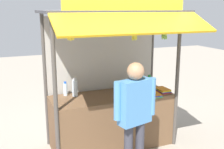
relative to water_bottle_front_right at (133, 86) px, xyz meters
name	(u,v)px	position (x,y,z in m)	size (l,w,h in m)	color
ground_plane	(112,144)	(-0.41, -0.04, -0.99)	(20.00, 20.00, 0.00)	#9E9384
stall_counter	(112,120)	(-0.41, -0.04, -0.55)	(1.98, 0.76, 0.88)	brown
stall_structure	(110,53)	(-0.41, 0.03, 0.58)	(2.18, 1.55, 2.59)	#4C4742
water_bottle_front_right	(133,86)	(0.00, 0.00, 0.00)	(0.06, 0.06, 0.23)	silver
water_bottle_right	(126,86)	(-0.10, 0.05, 0.00)	(0.06, 0.06, 0.23)	silver
water_bottle_front_left	(149,83)	(0.31, 0.00, 0.02)	(0.07, 0.07, 0.27)	silver
water_bottle_center	(65,89)	(-1.11, 0.24, 0.00)	(0.07, 0.07, 0.23)	silver
water_bottle_rear_center	(75,88)	(-0.98, 0.15, 0.04)	(0.09, 0.09, 0.31)	silver
magazine_stack_mid_right	(136,95)	(-0.08, -0.28, -0.08)	(0.25, 0.26, 0.06)	white
magazine_stack_back_right	(163,90)	(0.47, -0.19, -0.08)	(0.21, 0.28, 0.06)	red
magazine_stack_left	(154,95)	(0.21, -0.34, -0.08)	(0.22, 0.27, 0.05)	green
banana_bunch_inner_right	(134,35)	(-0.26, -0.52, 0.92)	(0.10, 0.10, 0.29)	#332D23
banana_bunch_rightmost	(164,35)	(0.24, -0.52, 0.90)	(0.11, 0.10, 0.30)	#332D23
banana_bunch_leftmost	(71,35)	(-1.18, -0.52, 0.95)	(0.11, 0.11, 0.25)	#332D23
vendor_person	(135,109)	(-0.45, -0.94, -0.03)	(0.60, 0.30, 1.60)	#383842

